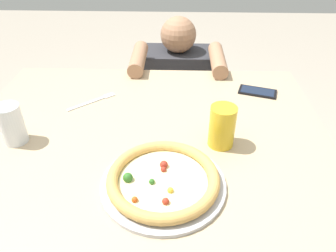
{
  "coord_description": "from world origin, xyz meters",
  "views": [
    {
      "loc": [
        0.1,
        -0.91,
        1.42
      ],
      "look_at": [
        0.08,
        -0.01,
        0.78
      ],
      "focal_mm": 34.98,
      "sensor_mm": 36.0,
      "label": 1
    }
  ],
  "objects_px": {
    "pizza_near": "(163,180)",
    "cell_phone": "(258,92)",
    "diner_seated": "(177,104)",
    "drink_cup_colored": "(222,126)",
    "fork": "(94,101)",
    "water_cup_clear": "(12,124)"
  },
  "relations": [
    {
      "from": "fork",
      "to": "water_cup_clear",
      "type": "bearing_deg",
      "value": -127.41
    },
    {
      "from": "cell_phone",
      "to": "fork",
      "type": "bearing_deg",
      "value": -172.14
    },
    {
      "from": "pizza_near",
      "to": "drink_cup_colored",
      "type": "bearing_deg",
      "value": 47.47
    },
    {
      "from": "pizza_near",
      "to": "fork",
      "type": "xyz_separation_m",
      "value": [
        -0.29,
        0.45,
        -0.02
      ]
    },
    {
      "from": "drink_cup_colored",
      "to": "cell_phone",
      "type": "height_order",
      "value": "drink_cup_colored"
    },
    {
      "from": "pizza_near",
      "to": "cell_phone",
      "type": "distance_m",
      "value": 0.65
    },
    {
      "from": "drink_cup_colored",
      "to": "diner_seated",
      "type": "height_order",
      "value": "diner_seated"
    },
    {
      "from": "pizza_near",
      "to": "cell_phone",
      "type": "height_order",
      "value": "pizza_near"
    },
    {
      "from": "drink_cup_colored",
      "to": "diner_seated",
      "type": "bearing_deg",
      "value": 100.04
    },
    {
      "from": "drink_cup_colored",
      "to": "fork",
      "type": "relative_size",
      "value": 0.84
    },
    {
      "from": "drink_cup_colored",
      "to": "water_cup_clear",
      "type": "distance_m",
      "value": 0.67
    },
    {
      "from": "drink_cup_colored",
      "to": "water_cup_clear",
      "type": "xyz_separation_m",
      "value": [
        -0.67,
        -0.01,
        -0.0
      ]
    },
    {
      "from": "diner_seated",
      "to": "fork",
      "type": "bearing_deg",
      "value": -120.46
    },
    {
      "from": "drink_cup_colored",
      "to": "diner_seated",
      "type": "xyz_separation_m",
      "value": [
        -0.14,
        0.81,
        -0.42
      ]
    },
    {
      "from": "pizza_near",
      "to": "water_cup_clear",
      "type": "xyz_separation_m",
      "value": [
        -0.49,
        0.19,
        0.05
      ]
    },
    {
      "from": "fork",
      "to": "cell_phone",
      "type": "relative_size",
      "value": 1.01
    },
    {
      "from": "drink_cup_colored",
      "to": "water_cup_clear",
      "type": "relative_size",
      "value": 1.04
    },
    {
      "from": "pizza_near",
      "to": "drink_cup_colored",
      "type": "height_order",
      "value": "drink_cup_colored"
    },
    {
      "from": "fork",
      "to": "drink_cup_colored",
      "type": "bearing_deg",
      "value": -28.3
    },
    {
      "from": "water_cup_clear",
      "to": "fork",
      "type": "relative_size",
      "value": 0.81
    },
    {
      "from": "fork",
      "to": "diner_seated",
      "type": "distance_m",
      "value": 0.74
    },
    {
      "from": "pizza_near",
      "to": "diner_seated",
      "type": "height_order",
      "value": "diner_seated"
    }
  ]
}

